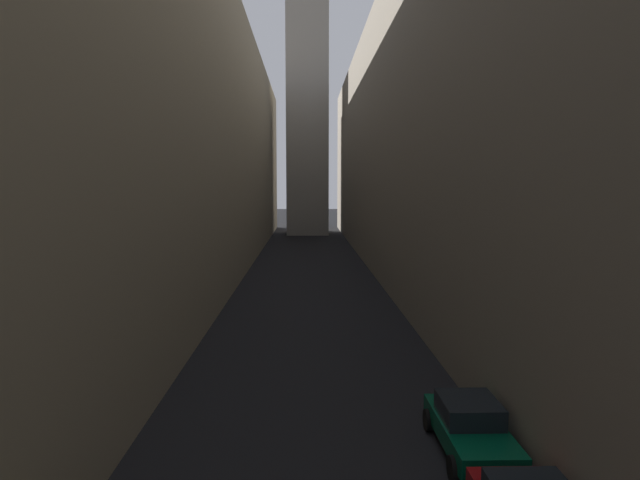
# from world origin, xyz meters

# --- Properties ---
(ground_plane) EXTENTS (264.00, 264.00, 0.00)m
(ground_plane) POSITION_xyz_m (0.00, 48.00, 0.00)
(ground_plane) COLOR black
(building_block_left) EXTENTS (12.71, 108.00, 22.76)m
(building_block_left) POSITION_xyz_m (-11.86, 50.00, 11.38)
(building_block_left) COLOR gray
(building_block_left) RESTS_ON ground
(building_block_right) EXTENTS (14.21, 108.00, 23.09)m
(building_block_right) POSITION_xyz_m (12.61, 50.00, 11.54)
(building_block_right) COLOR #756B5B
(building_block_right) RESTS_ON ground
(parked_car_right_far) EXTENTS (1.97, 4.26, 1.52)m
(parked_car_right_far) POSITION_xyz_m (4.40, 20.85, 0.77)
(parked_car_right_far) COLOR #05472D
(parked_car_right_far) RESTS_ON ground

